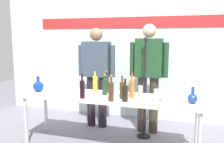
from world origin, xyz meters
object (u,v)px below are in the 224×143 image
wine_bottle_0 (82,88)px  wine_bottle_7 (122,89)px  decanter_blue_right (192,98)px  wine_glass_left_2 (61,82)px  presenter_left (97,70)px  wine_bottle_2 (111,90)px  wine_glass_left_0 (62,89)px  microphone_stand (144,105)px  wine_glass_left_3 (53,85)px  wine_bottle_5 (105,86)px  wine_glass_left_1 (55,84)px  display_table (109,100)px  wine_bottle_3 (132,87)px  wine_bottle_1 (125,92)px  decanter_blue_left (38,86)px  wine_glass_right_0 (140,89)px  wine_glass_right_2 (163,93)px  presenter_right (149,71)px  wine_glass_right_1 (156,92)px  wine_bottle_6 (107,83)px  wine_bottle_4 (95,83)px

wine_bottle_0 → wine_bottle_7: size_ratio=1.04×
decanter_blue_right → wine_glass_left_2: bearing=171.5°
presenter_left → wine_bottle_2: size_ratio=5.09×
wine_glass_left_0 → microphone_stand: bearing=36.5°
wine_bottle_0 → wine_glass_left_3: 0.55m
wine_bottle_5 → wine_glass_left_1: (-0.77, -0.02, -0.02)m
display_table → wine_bottle_7: wine_bottle_7 is taller
wine_bottle_0 → wine_bottle_3: bearing=18.8°
decanter_blue_right → wine_bottle_3: 0.76m
wine_bottle_1 → wine_glass_left_1: (-1.12, 0.24, -0.01)m
decanter_blue_left → wine_glass_right_0: size_ratio=1.47×
wine_glass_right_2 → wine_glass_right_0: bearing=155.5°
decanter_blue_right → wine_bottle_1: bearing=-169.0°
presenter_left → wine_bottle_2: 1.09m
presenter_right → wine_bottle_5: 0.83m
wine_bottle_0 → wine_glass_right_1: bearing=9.4°
presenter_right → wine_glass_left_2: presenter_right is taller
wine_bottle_1 → wine_glass_right_2: bearing=15.4°
microphone_stand → wine_bottle_0: bearing=-135.8°
wine_bottle_6 → decanter_blue_right: bearing=-11.3°
presenter_left → microphone_stand: 0.99m
presenter_left → wine_glass_right_2: bearing=-33.6°
wine_glass_right_0 → microphone_stand: microphone_stand is taller
decanter_blue_right → wine_glass_left_3: 1.90m
presenter_left → wine_glass_left_3: bearing=-117.0°
decanter_blue_left → wine_glass_right_2: bearing=-1.0°
wine_bottle_1 → wine_bottle_3: 0.20m
decanter_blue_left → presenter_right: (1.51, 0.75, 0.18)m
decanter_blue_left → wine_bottle_1: size_ratio=0.80×
display_table → wine_bottle_6: (-0.09, 0.19, 0.19)m
wine_bottle_1 → wine_glass_right_0: size_ratio=1.84×
wine_glass_left_3 → wine_bottle_3: bearing=2.6°
wine_bottle_4 → wine_glass_left_2: 0.58m
wine_glass_right_1 → wine_bottle_0: bearing=-170.6°
wine_glass_right_1 → wine_glass_left_1: bearing=176.4°
wine_bottle_2 → wine_glass_right_2: wine_bottle_2 is taller
wine_glass_left_1 → wine_glass_right_0: bearing=1.2°
presenter_left → wine_bottle_1: size_ratio=5.94×
wine_bottle_5 → microphone_stand: microphone_stand is taller
wine_glass_left_2 → decanter_blue_right: bearing=-8.5°
wine_bottle_7 → wine_glass_left_0: bearing=-165.7°
wine_glass_left_1 → wine_glass_left_3: 0.09m
decanter_blue_right → presenter_left: 1.70m
wine_glass_right_0 → decanter_blue_left: bearing=-175.8°
wine_bottle_7 → wine_bottle_5: bearing=158.5°
decanter_blue_left → wine_glass_left_1: decanter_blue_left is taller
wine_bottle_2 → microphone_stand: bearing=66.7°
presenter_left → wine_glass_right_0: bearing=-36.5°
wine_glass_right_0 → wine_glass_left_0: bearing=-162.4°
wine_bottle_3 → wine_glass_left_0: 0.93m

